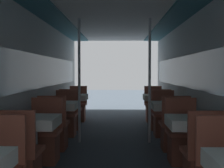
{
  "coord_description": "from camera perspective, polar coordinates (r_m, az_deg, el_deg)",
  "views": [
    {
      "loc": [
        0.07,
        -1.05,
        1.27
      ],
      "look_at": [
        -0.01,
        3.11,
        1.1
      ],
      "focal_mm": 50.0,
      "sensor_mm": 36.0,
      "label": 1
    }
  ],
  "objects": [
    {
      "name": "chair_right_far_3",
      "position": [
        7.95,
        7.62,
        -4.8
      ],
      "size": [
        0.44,
        0.44,
        0.89
      ],
      "rotation": [
        0.0,
        0.0,
        3.14
      ],
      "color": "brown",
      "rests_on": "ground_plane"
    },
    {
      "name": "dining_table_right_1",
      "position": [
        3.89,
        14.52,
        -7.5
      ],
      "size": [
        0.59,
        0.59,
        0.72
      ],
      "color": "#4C4C51",
      "rests_on": "ground_plane"
    },
    {
      "name": "chair_right_near_3",
      "position": [
        6.87,
        8.66,
        -5.94
      ],
      "size": [
        0.44,
        0.44,
        0.89
      ],
      "color": "brown",
      "rests_on": "ground_plane"
    },
    {
      "name": "dining_table_right_2",
      "position": [
        5.62,
        10.32,
        -4.44
      ],
      "size": [
        0.59,
        0.59,
        0.72
      ],
      "color": "#4C4C51",
      "rests_on": "ground_plane"
    },
    {
      "name": "chair_left_far_1",
      "position": [
        4.51,
        -12.29,
        -10.34
      ],
      "size": [
        0.44,
        0.44,
        0.89
      ],
      "rotation": [
        0.0,
        0.0,
        3.14
      ],
      "color": "brown",
      "rests_on": "ground_plane"
    },
    {
      "name": "chair_right_near_1",
      "position": [
        3.45,
        16.65,
        -14.4
      ],
      "size": [
        0.44,
        0.44,
        0.89
      ],
      "color": "brown",
      "rests_on": "ground_plane"
    },
    {
      "name": "chair_right_near_2",
      "position": [
        5.13,
        11.28,
        -8.78
      ],
      "size": [
        0.44,
        0.44,
        0.89
      ],
      "color": "brown",
      "rests_on": "ground_plane"
    },
    {
      "name": "dining_table_left_1",
      "position": [
        3.93,
        -14.21,
        -7.41
      ],
      "size": [
        0.59,
        0.59,
        0.72
      ],
      "color": "#4C4C51",
      "rests_on": "ground_plane"
    },
    {
      "name": "chair_left_far_2",
      "position": [
        6.23,
        -8.46,
        -6.8
      ],
      "size": [
        0.44,
        0.44,
        0.89
      ],
      "rotation": [
        0.0,
        0.0,
        3.14
      ],
      "color": "brown",
      "rests_on": "ground_plane"
    },
    {
      "name": "dining_table_left_2",
      "position": [
        5.64,
        -9.41,
        -4.41
      ],
      "size": [
        0.59,
        0.59,
        0.72
      ],
      "color": "#4C4C51",
      "rests_on": "ground_plane"
    },
    {
      "name": "chair_left_near_1",
      "position": [
        3.49,
        -16.63,
        -14.21
      ],
      "size": [
        0.44,
        0.44,
        0.89
      ],
      "color": "brown",
      "rests_on": "ground_plane"
    },
    {
      "name": "chair_right_far_2",
      "position": [
        6.2,
        9.48,
        -6.84
      ],
      "size": [
        0.44,
        0.44,
        0.89
      ],
      "rotation": [
        0.0,
        0.0,
        3.14
      ],
      "color": "brown",
      "rests_on": "ground_plane"
    },
    {
      "name": "chair_left_near_3",
      "position": [
        6.89,
        -7.51,
        -5.91
      ],
      "size": [
        0.44,
        0.44,
        0.89
      ],
      "color": "brown",
      "rests_on": "ground_plane"
    },
    {
      "name": "wall_right",
      "position": [
        4.91,
        16.11,
        0.54
      ],
      "size": [
        0.05,
        10.19,
        2.2
      ],
      "color": "silver",
      "rests_on": "ground_plane"
    },
    {
      "name": "chair_left_far_3",
      "position": [
        7.97,
        -6.32,
        -4.78
      ],
      "size": [
        0.44,
        0.44,
        0.89
      ],
      "rotation": [
        0.0,
        0.0,
        3.14
      ],
      "color": "brown",
      "rests_on": "ground_plane"
    },
    {
      "name": "dining_table_right_3",
      "position": [
        7.37,
        8.11,
        -2.82
      ],
      "size": [
        0.59,
        0.59,
        0.72
      ],
      "color": "#4C4C51",
      "rests_on": "ground_plane"
    },
    {
      "name": "wall_left",
      "position": [
        4.95,
        -15.35,
        0.56
      ],
      "size": [
        0.05,
        10.19,
        2.2
      ],
      "color": "silver",
      "rests_on": "ground_plane"
    },
    {
      "name": "chair_right_far_1",
      "position": [
        4.48,
        12.83,
        -10.43
      ],
      "size": [
        0.44,
        0.44,
        0.89
      ],
      "rotation": [
        0.0,
        0.0,
        3.14
      ],
      "color": "brown",
      "rests_on": "ground_plane"
    },
    {
      "name": "chair_left_near_2",
      "position": [
        5.16,
        -10.52,
        -8.72
      ],
      "size": [
        0.44,
        0.44,
        0.89
      ],
      "color": "brown",
      "rests_on": "ground_plane"
    },
    {
      "name": "dining_table_left_3",
      "position": [
        7.39,
        -6.88,
        -2.8
      ],
      "size": [
        0.59,
        0.59,
        0.72
      ],
      "color": "#4C4C51",
      "rests_on": "ground_plane"
    },
    {
      "name": "ceiling_panel",
      "position": [
        4.84,
        0.32,
        13.94
      ],
      "size": [
        2.68,
        10.19,
        0.07
      ],
      "color": "white",
      "rests_on": "wall_left"
    },
    {
      "name": "support_pole_left_2",
      "position": [
        5.55,
        -6.0,
        0.6
      ],
      "size": [
        0.05,
        0.05,
        2.2
      ],
      "color": "silver",
      "rests_on": "ground_plane"
    },
    {
      "name": "support_pole_right_2",
      "position": [
        5.54,
        6.89,
        0.59
      ],
      "size": [
        0.05,
        0.05,
        2.2
      ],
      "color": "silver",
      "rests_on": "ground_plane"
    }
  ]
}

